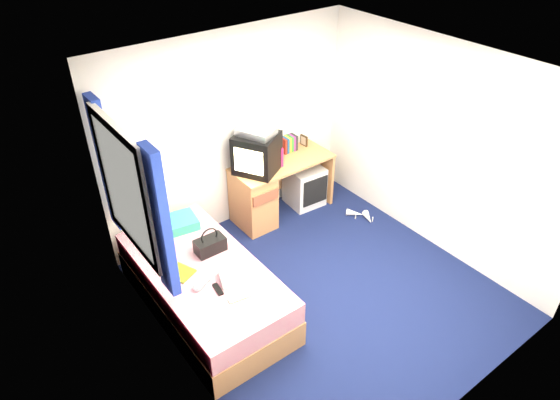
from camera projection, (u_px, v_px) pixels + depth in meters
ground at (322, 290)px, 5.35m from camera, size 3.40×3.40×0.00m
room_shell at (330, 175)px, 4.53m from camera, size 3.40×3.40×3.40m
bed at (205, 287)px, 5.01m from camera, size 1.01×2.00×0.54m
pillow at (174, 225)px, 5.33m from camera, size 0.54×0.39×0.11m
desk at (264, 192)px, 6.20m from camera, size 1.30×0.55×0.75m
storage_cube at (304, 185)px, 6.58m from camera, size 0.46×0.46×0.54m
crt_tv at (257, 153)px, 5.83m from camera, size 0.62×0.63×0.47m
vcr at (256, 132)px, 5.68m from camera, size 0.43×0.49×0.08m
book_row at (289, 144)px, 6.31m from camera, size 0.20×0.13×0.20m
picture_frame at (304, 140)px, 6.45m from camera, size 0.03×0.12×0.14m
pink_water_bottle at (281, 157)px, 5.99m from camera, size 0.09×0.09×0.23m
aerosol_can at (273, 157)px, 6.04m from camera, size 0.06×0.06×0.19m
handbag at (210, 245)px, 5.01m from camera, size 0.31×0.17×0.29m
towel at (234, 275)px, 4.69m from camera, size 0.33×0.31×0.09m
magazine at (179, 272)px, 4.79m from camera, size 0.30×0.34×0.01m
water_bottle at (202, 282)px, 4.63m from camera, size 0.21×0.14×0.07m
colour_swatch_fan at (240, 298)px, 4.50m from camera, size 0.23×0.09×0.01m
remote_control at (218, 289)px, 4.59m from camera, size 0.07×0.17×0.02m
window_assembly at (129, 191)px, 4.37m from camera, size 0.11×1.42×1.40m
white_heels at (362, 216)px, 6.41m from camera, size 0.26×0.40×0.09m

